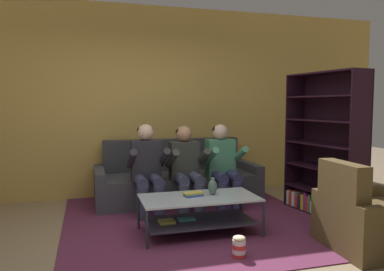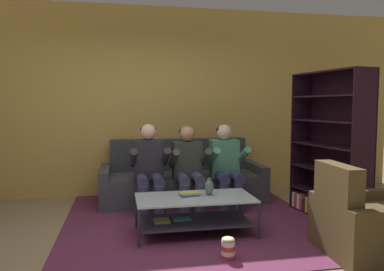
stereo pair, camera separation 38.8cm
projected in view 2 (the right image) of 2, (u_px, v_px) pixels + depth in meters
name	position (u px, v px, depth m)	size (l,w,h in m)	color
ground	(163.00, 253.00, 3.53)	(16.80, 16.80, 0.00)	gray
back_partition	(144.00, 102.00, 5.82)	(8.40, 0.12, 2.90)	tan
couch	(182.00, 181.00, 5.49)	(2.34, 0.88, 0.88)	#3D3E44
person_seated_left	(149.00, 165.00, 4.84)	(0.50, 0.58, 1.15)	#373959
person_seated_middle	(189.00, 165.00, 4.94)	(0.50, 0.58, 1.12)	#3C4259
person_seated_right	(226.00, 163.00, 5.04)	(0.50, 0.58, 1.13)	navy
coffee_table	(194.00, 209.00, 4.05)	(1.26, 0.64, 0.41)	silver
area_rug	(189.00, 217.00, 4.67)	(3.00, 3.39, 0.01)	#5D2542
vase	(209.00, 187.00, 4.12)	(0.10, 0.10, 0.19)	#4E6C5E
book_stack	(189.00, 194.00, 4.08)	(0.23, 0.16, 0.04)	#3155B8
bookshelf	(329.00, 157.00, 4.63)	(0.49, 1.17, 1.80)	black
armchair	(365.00, 226.00, 3.47)	(0.84, 0.85, 0.86)	#4D3C21
popcorn_tub	(228.00, 248.00, 3.39)	(0.12, 0.12, 0.21)	red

